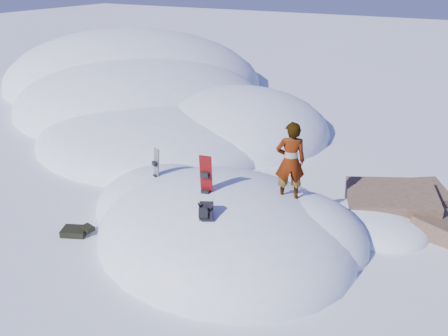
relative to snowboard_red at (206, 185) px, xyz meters
The scene contains 9 objects.
ground 1.73m from the snowboard_red, 55.85° to the left, with size 120.00×120.00×0.00m, color white.
snow_mound 1.79m from the snowboard_red, 81.34° to the left, with size 8.00×6.00×3.00m.
snow_ridge 14.53m from the snowboard_red, 134.78° to the left, with size 21.50×18.50×6.40m.
rock_outcrop 5.50m from the snowboard_red, 40.50° to the left, with size 4.68×4.41×1.68m.
snowboard_red is the anchor object (origin of this frame).
snowboard_dark 2.35m from the snowboard_red, 159.58° to the left, with size 0.30×0.26×1.38m.
backpack 1.03m from the snowboard_red, 59.43° to the right, with size 0.44×0.50×0.51m.
gear_pile 3.85m from the snowboard_red, 157.05° to the right, with size 0.87×0.68×0.23m.
person 2.12m from the snowboard_red, 33.12° to the left, with size 0.73×0.48×2.00m, color slate.
Camera 1 is at (4.70, -8.49, 6.51)m, focal length 35.00 mm.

